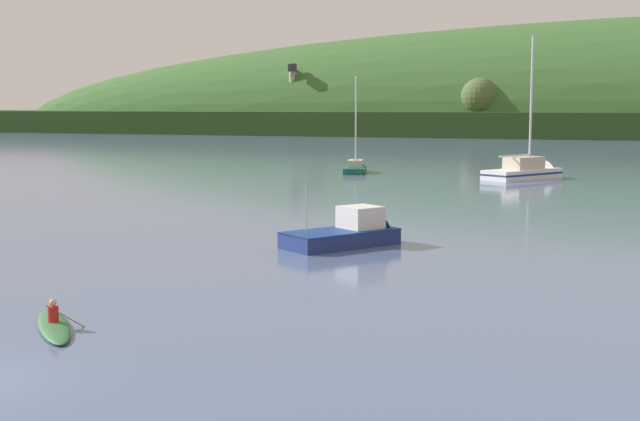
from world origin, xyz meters
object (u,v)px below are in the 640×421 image
Objects in this scene: dockside_crane at (292,99)px; sailboat_midwater_white at (356,170)px; fishing_boat_moored at (351,236)px; canoe_with_paddler at (54,326)px; sailboat_near_mooring at (530,174)px.

dockside_crane is 124.82m from sailboat_midwater_white.
fishing_boat_moored is 18.23m from canoe_with_paddler.
dockside_crane is 1.20× the size of sailboat_near_mooring.
dockside_crane is at bearing 56.56° from fishing_boat_moored.
dockside_crane is 134.32m from sailboat_near_mooring.
canoe_with_paddler is (77.27, -168.35, -8.11)m from dockside_crane.
dockside_crane reaches higher than sailboat_near_mooring.
canoe_with_paddler is at bearing 177.07° from dockside_crane.
sailboat_midwater_white reaches higher than fishing_boat_moored.
dockside_crane is 185.41m from canoe_with_paddler.
sailboat_midwater_white is at bearing 116.35° from sailboat_near_mooring.
sailboat_midwater_white is 62.18m from canoe_with_paddler.
sailboat_near_mooring is at bearing -110.18° from sailboat_midwater_white.
sailboat_midwater_white is (61.88, -108.10, -8.02)m from dockside_crane.
sailboat_midwater_white is 45.58m from fishing_boat_moored.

